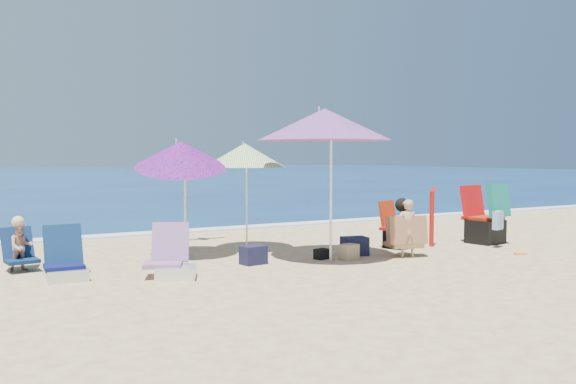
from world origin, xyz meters
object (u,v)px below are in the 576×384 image
camp_chair_left (397,234)px  umbrella_blue (181,154)px  umbrella_striped (245,155)px  furled_umbrella (432,213)px  person_center (406,229)px  person_left (21,246)px  umbrella_turquoise (325,125)px  camp_chair_right (486,222)px  chair_rainbow (172,263)px  chair_navy (65,265)px

camp_chair_left → umbrella_blue: bearing=166.6°
umbrella_striped → furled_umbrella: size_ratio=1.70×
person_center → person_left: person_center is taller
umbrella_striped → umbrella_blue: 1.26m
person_left → umbrella_turquoise: bearing=-17.0°
camp_chair_right → person_left: camp_chair_right is taller
person_left → umbrella_blue: bearing=-0.9°
furled_umbrella → person_center: size_ratio=1.17×
umbrella_turquoise → furled_umbrella: size_ratio=2.39×
person_center → umbrella_striped: bearing=136.0°
person_center → person_left: size_ratio=1.22×
umbrella_turquoise → umbrella_blue: umbrella_turquoise is taller
camp_chair_right → person_left: (-8.18, 1.35, -0.06)m
umbrella_turquoise → person_center: 2.23m
chair_rainbow → camp_chair_left: size_ratio=1.02×
umbrella_turquoise → chair_rainbow: size_ratio=3.09×
chair_navy → chair_rainbow: (1.33, -0.59, 0.00)m
umbrella_blue → camp_chair_left: 4.20m
furled_umbrella → camp_chair_right: camp_chair_right is taller
umbrella_turquoise → camp_chair_left: (1.86, 0.42, -1.95)m
furled_umbrella → chair_rainbow: size_ratio=1.29×
chair_navy → person_left: size_ratio=0.90×
furled_umbrella → umbrella_blue: bearing=166.4°
chair_rainbow → camp_chair_right: (6.38, 0.21, 0.23)m
umbrella_striped → umbrella_blue: size_ratio=0.93×
umbrella_turquoise → umbrella_striped: size_ratio=1.41×
chair_rainbow → camp_chair_right: bearing=1.9°
chair_rainbow → person_left: 2.38m
umbrella_striped → chair_navy: size_ratio=2.67×
umbrella_turquoise → camp_chair_left: umbrella_turquoise is taller
person_center → person_left: bearing=162.4°
chair_rainbow → camp_chair_left: camp_chair_left is taller
umbrella_turquoise → umbrella_striped: umbrella_turquoise is taller
person_center → camp_chair_left: bearing=58.9°
camp_chair_left → camp_chair_right: size_ratio=0.74×
chair_navy → furled_umbrella: bearing=-1.4°
chair_navy → chair_rainbow: size_ratio=0.83×
umbrella_blue → furled_umbrella: (4.51, -1.09, -1.09)m
furled_umbrella → camp_chair_left: (-0.68, 0.18, -0.37)m
furled_umbrella → person_left: (-6.99, 1.13, -0.26)m
umbrella_blue → chair_navy: 2.69m
chair_navy → camp_chair_left: bearing=0.2°
umbrella_striped → chair_rainbow: umbrella_striped is taller
umbrella_turquoise → person_left: 5.00m
umbrella_striped → chair_rainbow: bearing=-138.5°
furled_umbrella → umbrella_striped: bearing=158.6°
umbrella_turquoise → furled_umbrella: 3.00m
furled_umbrella → chair_rainbow: bearing=-175.3°
umbrella_blue → chair_rainbow: 2.26m
person_center → umbrella_turquoise: bearing=160.6°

